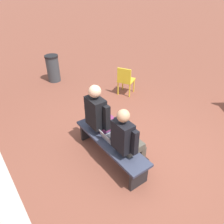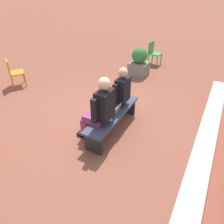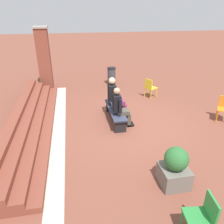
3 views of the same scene
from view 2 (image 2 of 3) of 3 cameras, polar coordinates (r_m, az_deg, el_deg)
ground_plane at (r=5.25m, az=-2.26°, el=-1.96°), size 60.00×60.00×0.00m
concrete_strip at (r=4.57m, az=22.32°, el=-11.06°), size 7.72×0.40×0.01m
bench at (r=4.71m, az=0.17°, el=-1.22°), size 1.80×0.44×0.45m
person_student at (r=4.85m, az=1.64°, el=4.84°), size 0.54×0.68×1.34m
person_adult at (r=4.23m, az=-3.25°, el=0.82°), size 0.60×0.75×1.43m
laptop at (r=4.62m, az=0.22°, el=0.16°), size 0.32×0.29×0.21m
plastic_chair_near_bench_left at (r=8.60m, az=10.80°, el=15.22°), size 0.47×0.47×0.84m
plastic_chair_far_left at (r=7.28m, az=-24.38°, el=9.67°), size 0.58×0.58×0.84m
planter at (r=7.54m, az=7.09°, el=12.71°), size 0.60×0.60×0.94m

